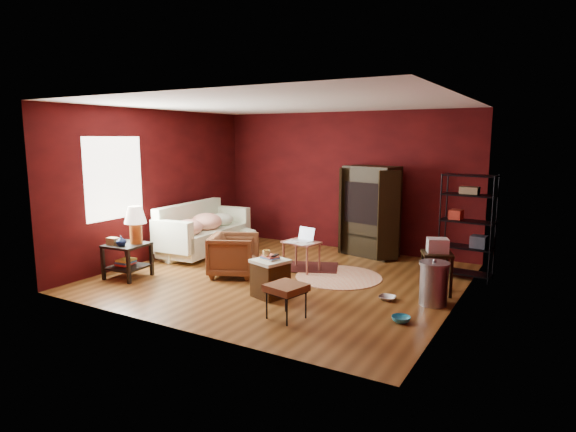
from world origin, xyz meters
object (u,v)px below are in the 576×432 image
object	(u,v)px
sofa	(205,234)
wire_shelving	(468,222)
hamper	(270,277)
tv_armoire	(370,210)
side_table	(131,235)
armchair	(234,253)
laptop_desk	(302,245)

from	to	relation	value
sofa	wire_shelving	size ratio (longest dim) A/B	1.15
wire_shelving	hamper	bearing A→B (deg)	-129.39
tv_armoire	wire_shelving	bearing A→B (deg)	-6.02
sofa	side_table	size ratio (longest dim) A/B	1.67
wire_shelving	tv_armoire	bearing A→B (deg)	164.80
armchair	sofa	bearing A→B (deg)	30.61
hamper	laptop_desk	world-z (taller)	laptop_desk
hamper	wire_shelving	bearing A→B (deg)	46.32
side_table	hamper	bearing A→B (deg)	6.63
tv_armoire	side_table	bearing A→B (deg)	-116.93
hamper	wire_shelving	world-z (taller)	wire_shelving
side_table	laptop_desk	size ratio (longest dim) A/B	1.58
wire_shelving	laptop_desk	bearing A→B (deg)	-155.44
sofa	laptop_desk	size ratio (longest dim) A/B	2.64
sofa	tv_armoire	xyz separation A→B (m)	(2.90, 1.44, 0.53)
tv_armoire	wire_shelving	world-z (taller)	tv_armoire
armchair	hamper	xyz separation A→B (m)	(1.11, -0.62, -0.10)
hamper	side_table	bearing A→B (deg)	-173.37
armchair	wire_shelving	world-z (taller)	wire_shelving
armchair	side_table	xyz separation A→B (m)	(-1.39, -0.91, 0.32)
side_table	armchair	bearing A→B (deg)	33.40
laptop_desk	armchair	bearing A→B (deg)	-125.14
hamper	laptop_desk	distance (m)	1.48
armchair	hamper	size ratio (longest dim) A/B	1.21
armchair	wire_shelving	size ratio (longest dim) A/B	0.45
side_table	laptop_desk	bearing A→B (deg)	37.88
armchair	side_table	bearing A→B (deg)	98.83
side_table	wire_shelving	distance (m)	5.48
sofa	tv_armoire	distance (m)	3.29
laptop_desk	tv_armoire	size ratio (longest dim) A/B	0.43
laptop_desk	wire_shelving	bearing A→B (deg)	30.94
side_table	hamper	world-z (taller)	side_table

